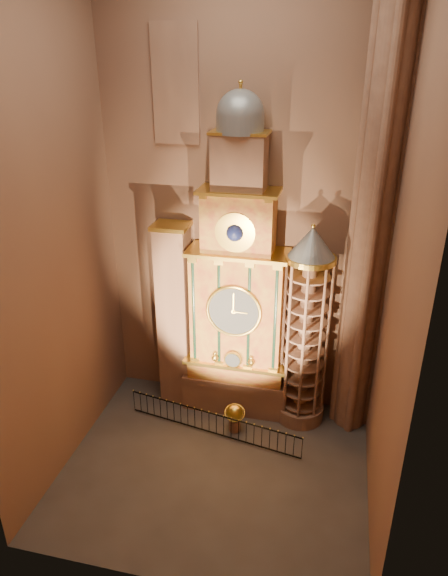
% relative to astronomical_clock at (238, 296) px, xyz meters
% --- Properties ---
extents(floor, '(14.00, 14.00, 0.00)m').
position_rel_astronomical_clock_xyz_m(floor, '(0.00, -4.96, -6.68)').
color(floor, '#383330').
rests_on(floor, ground).
extents(wall_back, '(22.00, 0.00, 22.00)m').
position_rel_astronomical_clock_xyz_m(wall_back, '(0.00, 1.04, 4.32)').
color(wall_back, '#8D674C').
rests_on(wall_back, floor).
extents(wall_left, '(0.00, 22.00, 22.00)m').
position_rel_astronomical_clock_xyz_m(wall_left, '(-7.00, -4.96, 4.32)').
color(wall_left, '#8D674C').
rests_on(wall_left, floor).
extents(wall_right, '(0.00, 22.00, 22.00)m').
position_rel_astronomical_clock_xyz_m(wall_right, '(7.00, -4.96, 4.32)').
color(wall_right, '#8D674C').
rests_on(wall_right, floor).
extents(astronomical_clock, '(5.60, 2.41, 16.70)m').
position_rel_astronomical_clock_xyz_m(astronomical_clock, '(0.00, 0.00, 0.00)').
color(astronomical_clock, '#8C634C').
rests_on(astronomical_clock, floor).
extents(portrait_tower, '(1.80, 1.60, 10.20)m').
position_rel_astronomical_clock_xyz_m(portrait_tower, '(-3.40, 0.02, -1.53)').
color(portrait_tower, '#8C634C').
rests_on(portrait_tower, floor).
extents(stair_turret, '(2.50, 2.50, 10.80)m').
position_rel_astronomical_clock_xyz_m(stair_turret, '(3.50, -0.26, -1.41)').
color(stair_turret, '#8C634C').
rests_on(stair_turret, floor).
extents(gothic_pier, '(2.04, 2.04, 22.00)m').
position_rel_astronomical_clock_xyz_m(gothic_pier, '(6.10, 0.04, 4.32)').
color(gothic_pier, '#8C634C').
rests_on(gothic_pier, floor).
extents(stained_glass_window, '(2.20, 0.14, 5.20)m').
position_rel_astronomical_clock_xyz_m(stained_glass_window, '(-3.20, 0.95, 9.82)').
color(stained_glass_window, navy).
rests_on(stained_glass_window, wall_back).
extents(celestial_globe, '(1.32, 1.28, 1.54)m').
position_rel_astronomical_clock_xyz_m(celestial_globe, '(0.35, -2.15, -5.76)').
color(celestial_globe, '#8C634C').
rests_on(celestial_globe, floor).
extents(iron_railing, '(9.20, 1.73, 1.27)m').
position_rel_astronomical_clock_xyz_m(iron_railing, '(-0.68, -2.73, -5.99)').
color(iron_railing, black).
rests_on(iron_railing, floor).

